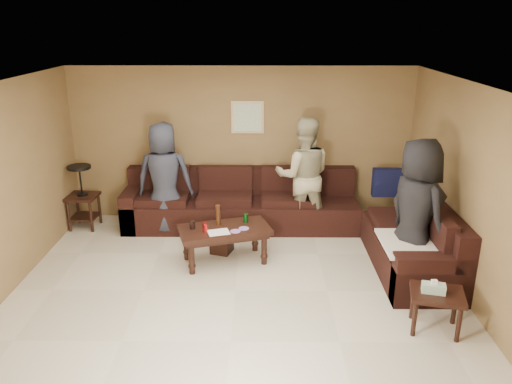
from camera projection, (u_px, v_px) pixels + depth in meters
room at (233, 161)px, 5.62m from camera, size 5.60×5.50×2.50m
sectional_sofa at (294, 220)px, 7.49m from camera, size 4.65×2.90×0.97m
coffee_table at (224, 233)px, 6.78m from camera, size 1.34×0.93×0.79m
end_table_left at (82, 196)px, 7.89m from camera, size 0.48×0.48×1.03m
side_table_right at (436, 297)px, 5.27m from camera, size 0.64×0.56×0.60m
waste_bin at (222, 241)px, 7.15m from camera, size 0.34×0.34×0.33m
wall_art at (247, 117)px, 7.95m from camera, size 0.52×0.04×0.52m
person_left at (164, 178)px, 7.64m from camera, size 0.87×0.58×1.74m
person_middle at (303, 176)px, 7.65m from camera, size 0.89×0.70×1.81m
person_right at (416, 212)px, 6.12m from camera, size 0.91×1.07×1.86m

